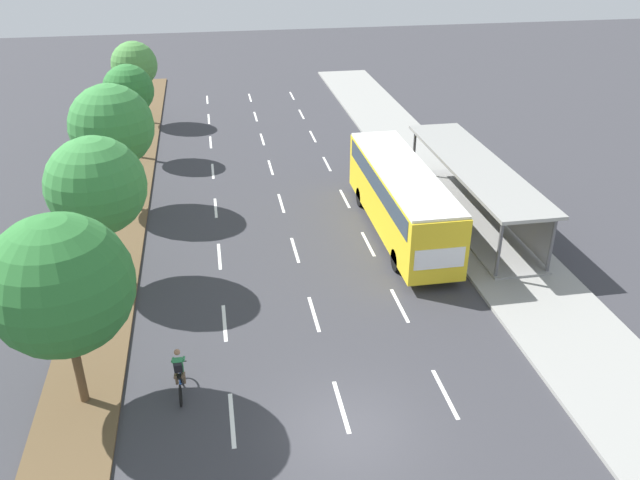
{
  "coord_description": "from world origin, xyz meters",
  "views": [
    {
      "loc": [
        -3.44,
        -14.54,
        14.43
      ],
      "look_at": [
        0.93,
        10.34,
        1.2
      ],
      "focal_mm": 36.39,
      "sensor_mm": 36.0,
      "label": 1
    }
  ],
  "objects_px": {
    "cyclist": "(180,374)",
    "median_tree_nearest": "(60,285)",
    "median_tree_third": "(112,126)",
    "median_tree_second": "(96,186)",
    "median_tree_fifth": "(134,65)",
    "bus": "(401,194)",
    "bus_shelter": "(478,185)",
    "median_tree_fourth": "(128,90)"
  },
  "relations": [
    {
      "from": "cyclist",
      "to": "median_tree_nearest",
      "type": "height_order",
      "value": "median_tree_nearest"
    },
    {
      "from": "cyclist",
      "to": "median_tree_third",
      "type": "relative_size",
      "value": 0.28
    },
    {
      "from": "median_tree_second",
      "to": "median_tree_third",
      "type": "relative_size",
      "value": 0.97
    },
    {
      "from": "median_tree_second",
      "to": "median_tree_fifth",
      "type": "bearing_deg",
      "value": 90.71
    },
    {
      "from": "bus",
      "to": "median_tree_fifth",
      "type": "bearing_deg",
      "value": 123.7
    },
    {
      "from": "cyclist",
      "to": "median_tree_nearest",
      "type": "xyz_separation_m",
      "value": [
        -3.07,
        0.1,
        3.66
      ]
    },
    {
      "from": "median_tree_nearest",
      "to": "median_tree_fifth",
      "type": "xyz_separation_m",
      "value": [
        -0.22,
        30.37,
        -0.23
      ]
    },
    {
      "from": "bus_shelter",
      "to": "cyclist",
      "type": "bearing_deg",
      "value": -143.08
    },
    {
      "from": "cyclist",
      "to": "median_tree_second",
      "type": "distance_m",
      "value": 9.03
    },
    {
      "from": "bus",
      "to": "median_tree_fifth",
      "type": "distance_m",
      "value": 24.62
    },
    {
      "from": "bus_shelter",
      "to": "cyclist",
      "type": "height_order",
      "value": "bus_shelter"
    },
    {
      "from": "bus",
      "to": "median_tree_fourth",
      "type": "distance_m",
      "value": 18.64
    },
    {
      "from": "median_tree_second",
      "to": "median_tree_third",
      "type": "xyz_separation_m",
      "value": [
        -0.19,
        7.59,
        0.06
      ]
    },
    {
      "from": "cyclist",
      "to": "median_tree_fourth",
      "type": "xyz_separation_m",
      "value": [
        -3.04,
        22.88,
        3.56
      ]
    },
    {
      "from": "median_tree_second",
      "to": "median_tree_fourth",
      "type": "bearing_deg",
      "value": 90.12
    },
    {
      "from": "bus",
      "to": "bus_shelter",
      "type": "bearing_deg",
      "value": 11.83
    },
    {
      "from": "median_tree_third",
      "to": "median_tree_nearest",
      "type": "bearing_deg",
      "value": -89.51
    },
    {
      "from": "median_tree_fourth",
      "to": "median_tree_nearest",
      "type": "bearing_deg",
      "value": -90.08
    },
    {
      "from": "bus_shelter",
      "to": "median_tree_nearest",
      "type": "distance_m",
      "value": 20.9
    },
    {
      "from": "median_tree_nearest",
      "to": "median_tree_third",
      "type": "bearing_deg",
      "value": 90.49
    },
    {
      "from": "bus_shelter",
      "to": "cyclist",
      "type": "distance_m",
      "value": 18.29
    },
    {
      "from": "median_tree_third",
      "to": "cyclist",
      "type": "bearing_deg",
      "value": -78.18
    },
    {
      "from": "bus_shelter",
      "to": "bus",
      "type": "relative_size",
      "value": 1.13
    },
    {
      "from": "cyclist",
      "to": "median_tree_third",
      "type": "xyz_separation_m",
      "value": [
        -3.2,
        15.28,
        3.72
      ]
    },
    {
      "from": "median_tree_third",
      "to": "median_tree_fifth",
      "type": "bearing_deg",
      "value": 90.33
    },
    {
      "from": "median_tree_fourth",
      "to": "median_tree_fifth",
      "type": "bearing_deg",
      "value": 91.89
    },
    {
      "from": "bus",
      "to": "median_tree_nearest",
      "type": "distance_m",
      "value": 16.86
    },
    {
      "from": "bus",
      "to": "median_tree_second",
      "type": "xyz_separation_m",
      "value": [
        -13.32,
        -2.38,
        2.38
      ]
    },
    {
      "from": "bus_shelter",
      "to": "bus",
      "type": "xyz_separation_m",
      "value": [
        -4.28,
        -0.9,
        0.2
      ]
    },
    {
      "from": "bus_shelter",
      "to": "median_tree_second",
      "type": "xyz_separation_m",
      "value": [
        -17.6,
        -3.27,
        2.58
      ]
    },
    {
      "from": "bus_shelter",
      "to": "median_tree_third",
      "type": "distance_m",
      "value": 18.5
    },
    {
      "from": "bus",
      "to": "median_tree_fifth",
      "type": "height_order",
      "value": "median_tree_fifth"
    },
    {
      "from": "bus_shelter",
      "to": "median_tree_nearest",
      "type": "relative_size",
      "value": 1.97
    },
    {
      "from": "bus_shelter",
      "to": "median_tree_fifth",
      "type": "distance_m",
      "value": 26.57
    },
    {
      "from": "bus_shelter",
      "to": "median_tree_third",
      "type": "bearing_deg",
      "value": 166.36
    },
    {
      "from": "bus_shelter",
      "to": "median_tree_fourth",
      "type": "bearing_deg",
      "value": 145.96
    },
    {
      "from": "median_tree_nearest",
      "to": "median_tree_second",
      "type": "bearing_deg",
      "value": 89.52
    },
    {
      "from": "median_tree_nearest",
      "to": "median_tree_fourth",
      "type": "bearing_deg",
      "value": 89.92
    },
    {
      "from": "median_tree_fourth",
      "to": "cyclist",
      "type": "bearing_deg",
      "value": -82.44
    },
    {
      "from": "median_tree_second",
      "to": "cyclist",
      "type": "bearing_deg",
      "value": -68.65
    },
    {
      "from": "median_tree_fourth",
      "to": "median_tree_fifth",
      "type": "xyz_separation_m",
      "value": [
        -0.25,
        7.59,
        -0.14
      ]
    },
    {
      "from": "bus",
      "to": "median_tree_fourth",
      "type": "relative_size",
      "value": 1.96
    }
  ]
}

